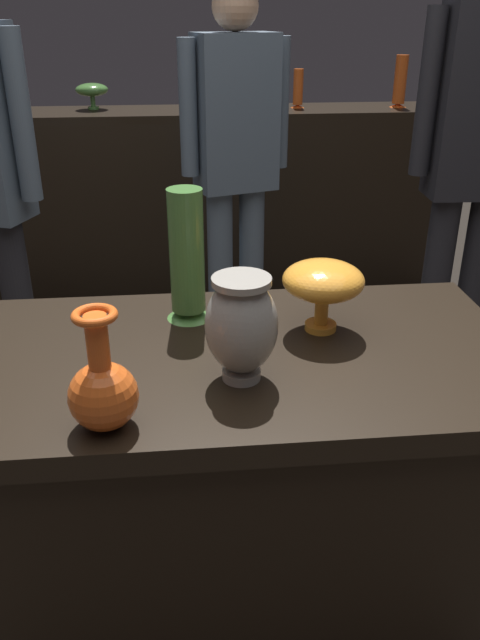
# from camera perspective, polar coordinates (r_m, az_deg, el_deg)

# --- Properties ---
(ground_plane) EXTENTS (14.00, 14.00, 0.00)m
(ground_plane) POSITION_cam_1_polar(r_m,az_deg,el_deg) (1.86, -0.09, -24.96)
(ground_plane) COLOR black
(display_plinth) EXTENTS (1.20, 0.64, 0.80)m
(display_plinth) POSITION_cam_1_polar(r_m,az_deg,el_deg) (1.57, -0.10, -15.62)
(display_plinth) COLOR black
(display_plinth) RESTS_ON ground_plane
(back_display_shelf) EXTENTS (2.60, 0.40, 0.99)m
(back_display_shelf) POSITION_cam_1_polar(r_m,az_deg,el_deg) (3.50, -3.66, 10.22)
(back_display_shelf) COLOR black
(back_display_shelf) RESTS_ON ground_plane
(vase_centerpiece) EXTENTS (0.14, 0.14, 0.21)m
(vase_centerpiece) POSITION_cam_1_polar(r_m,az_deg,el_deg) (1.19, 0.13, -0.46)
(vase_centerpiece) COLOR gray
(vase_centerpiece) RESTS_ON display_plinth
(vase_tall_behind) EXTENTS (0.18, 0.18, 0.16)m
(vase_tall_behind) POSITION_cam_1_polar(r_m,az_deg,el_deg) (1.39, 7.45, 3.37)
(vase_tall_behind) COLOR orange
(vase_tall_behind) RESTS_ON display_plinth
(vase_left_accent) EXTENTS (0.12, 0.12, 0.22)m
(vase_left_accent) POSITION_cam_1_polar(r_m,az_deg,el_deg) (1.10, -12.18, -6.08)
(vase_left_accent) COLOR #E55B1E
(vase_left_accent) RESTS_ON display_plinth
(vase_right_accent) EXTENTS (0.10, 0.10, 0.30)m
(vase_right_accent) POSITION_cam_1_polar(r_m,az_deg,el_deg) (1.43, -4.77, 5.46)
(vase_right_accent) COLOR #477A38
(vase_right_accent) RESTS_ON display_plinth
(shelf_vase_right) EXTENTS (0.07, 0.07, 0.19)m
(shelf_vase_right) POSITION_cam_1_polar(r_m,az_deg,el_deg) (3.46, 5.22, 19.83)
(shelf_vase_right) COLOR #E55B1E
(shelf_vase_right) RESTS_ON back_display_shelf
(shelf_vase_left) EXTENTS (0.16, 0.16, 0.13)m
(shelf_vase_left) POSITION_cam_1_polar(r_m,az_deg,el_deg) (3.47, -13.12, 19.39)
(shelf_vase_left) COLOR #477A38
(shelf_vase_left) RESTS_ON back_display_shelf
(shelf_vase_center) EXTENTS (0.14, 0.14, 0.11)m
(shelf_vase_center) POSITION_cam_1_polar(r_m,az_deg,el_deg) (3.35, -3.93, 19.59)
(shelf_vase_center) COLOR #2D429E
(shelf_vase_center) RESTS_ON back_display_shelf
(shelf_vase_far_right) EXTENTS (0.08, 0.08, 0.25)m
(shelf_vase_far_right) POSITION_cam_1_polar(r_m,az_deg,el_deg) (3.56, 14.13, 19.90)
(shelf_vase_far_right) COLOR #E55B1E
(shelf_vase_far_right) RESTS_ON back_display_shelf
(visitor_center_back) EXTENTS (0.45, 0.27, 1.55)m
(visitor_center_back) POSITION_cam_1_polar(r_m,az_deg,el_deg) (2.72, -0.39, 14.57)
(visitor_center_back) COLOR slate
(visitor_center_back) RESTS_ON ground_plane
(visitor_near_right) EXTENTS (0.47, 0.20, 1.67)m
(visitor_near_right) POSITION_cam_1_polar(r_m,az_deg,el_deg) (2.52, 20.31, 13.95)
(visitor_near_right) COLOR #232328
(visitor_near_right) RESTS_ON ground_plane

